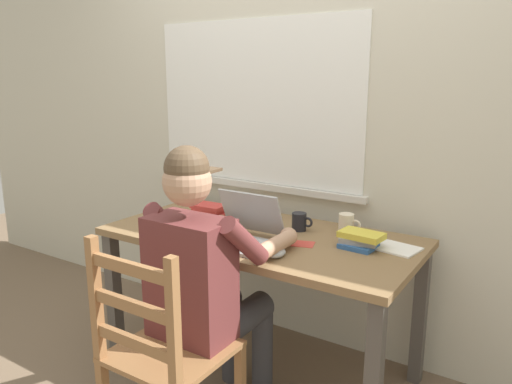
% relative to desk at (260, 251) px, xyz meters
% --- Properties ---
extents(ground_plane, '(8.00, 8.00, 0.00)m').
position_rel_desk_xyz_m(ground_plane, '(0.00, 0.00, -0.65)').
color(ground_plane, brown).
extents(back_wall, '(6.00, 0.08, 2.60)m').
position_rel_desk_xyz_m(back_wall, '(-0.01, 0.45, 0.65)').
color(back_wall, beige).
rests_on(back_wall, ground).
extents(desk, '(1.52, 0.75, 0.74)m').
position_rel_desk_xyz_m(desk, '(0.00, 0.00, 0.00)').
color(desk, olive).
rests_on(desk, ground).
extents(seated_person, '(0.50, 0.60, 1.24)m').
position_rel_desk_xyz_m(seated_person, '(0.02, -0.45, 0.04)').
color(seated_person, brown).
rests_on(seated_person, ground).
extents(wooden_chair, '(0.42, 0.42, 0.93)m').
position_rel_desk_xyz_m(wooden_chair, '(0.02, -0.73, -0.19)').
color(wooden_chair, olive).
rests_on(wooden_chair, ground).
extents(laptop, '(0.33, 0.32, 0.22)m').
position_rel_desk_xyz_m(laptop, '(-0.02, -0.15, 0.14)').
color(laptop, '#ADAFB2').
rests_on(laptop, desk).
extents(computer_mouse, '(0.06, 0.10, 0.03)m').
position_rel_desk_xyz_m(computer_mouse, '(0.23, -0.23, 0.11)').
color(computer_mouse, '#ADAFB2').
rests_on(computer_mouse, desk).
extents(coffee_mug_white, '(0.11, 0.07, 0.10)m').
position_rel_desk_xyz_m(coffee_mug_white, '(0.36, 0.21, 0.14)').
color(coffee_mug_white, beige).
rests_on(coffee_mug_white, desk).
extents(coffee_mug_dark, '(0.11, 0.07, 0.09)m').
position_rel_desk_xyz_m(coffee_mug_dark, '(0.14, 0.15, 0.14)').
color(coffee_mug_dark, black).
rests_on(coffee_mug_dark, desk).
extents(book_stack_main, '(0.20, 0.15, 0.09)m').
position_rel_desk_xyz_m(book_stack_main, '(-0.35, 0.03, 0.14)').
color(book_stack_main, '#2D5B9E').
rests_on(book_stack_main, desk).
extents(book_stack_side, '(0.20, 0.15, 0.07)m').
position_rel_desk_xyz_m(book_stack_side, '(0.48, 0.07, 0.13)').
color(book_stack_side, '#2D5B9E').
rests_on(book_stack_side, desk).
extents(paper_pile_near_laptop, '(0.28, 0.20, 0.01)m').
position_rel_desk_xyz_m(paper_pile_near_laptop, '(0.60, 0.14, 0.10)').
color(paper_pile_near_laptop, white).
rests_on(paper_pile_near_laptop, desk).
extents(paper_pile_back_corner, '(0.23, 0.22, 0.01)m').
position_rel_desk_xyz_m(paper_pile_back_corner, '(-0.49, -0.12, 0.10)').
color(paper_pile_back_corner, silver).
rests_on(paper_pile_back_corner, desk).
extents(paper_pile_side, '(0.28, 0.22, 0.01)m').
position_rel_desk_xyz_m(paper_pile_side, '(-0.44, 0.25, 0.10)').
color(paper_pile_side, white).
rests_on(paper_pile_side, desk).
extents(landscape_photo_print, '(0.15, 0.12, 0.00)m').
position_rel_desk_xyz_m(landscape_photo_print, '(0.23, -0.03, 0.09)').
color(landscape_photo_print, '#C63D33').
rests_on(landscape_photo_print, desk).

